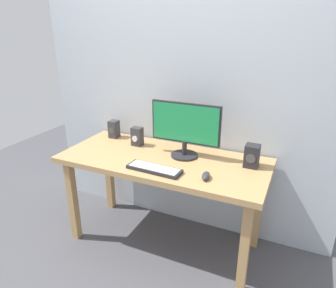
{
  "coord_description": "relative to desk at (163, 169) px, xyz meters",
  "views": [
    {
      "loc": [
        0.91,
        -1.91,
        1.71
      ],
      "look_at": [
        0.04,
        0.0,
        0.88
      ],
      "focal_mm": 32.93,
      "sensor_mm": 36.0,
      "label": 1
    }
  ],
  "objects": [
    {
      "name": "mouse",
      "position": [
        0.39,
        -0.18,
        0.11
      ],
      "size": [
        0.07,
        0.11,
        0.04
      ],
      "primitive_type": "ellipsoid",
      "rotation": [
        0.0,
        0.0,
        0.17
      ],
      "color": "#333338",
      "rests_on": "desk"
    },
    {
      "name": "speaker_left",
      "position": [
        -0.59,
        0.23,
        0.17
      ],
      "size": [
        0.08,
        0.09,
        0.15
      ],
      "color": "#333338",
      "rests_on": "desk"
    },
    {
      "name": "audio_controller",
      "position": [
        -0.31,
        0.15,
        0.17
      ],
      "size": [
        0.09,
        0.08,
        0.15
      ],
      "color": "#333338",
      "rests_on": "desk"
    },
    {
      "name": "speaker_right",
      "position": [
        0.63,
        0.13,
        0.17
      ],
      "size": [
        0.1,
        0.1,
        0.16
      ],
      "color": "#232328",
      "rests_on": "desk"
    },
    {
      "name": "monitor",
      "position": [
        0.13,
        0.11,
        0.32
      ],
      "size": [
        0.53,
        0.2,
        0.41
      ],
      "color": "#232328",
      "rests_on": "desk"
    },
    {
      "name": "keyboard_primary",
      "position": [
        0.03,
        -0.22,
        0.1
      ],
      "size": [
        0.39,
        0.14,
        0.03
      ],
      "color": "#232328",
      "rests_on": "desk"
    },
    {
      "name": "ground_plane",
      "position": [
        0.0,
        0.0,
        -0.67
      ],
      "size": [
        6.0,
        6.0,
        0.0
      ],
      "primitive_type": "plane",
      "color": "#4C4C51"
    },
    {
      "name": "wall_back",
      "position": [
        0.0,
        0.38,
        0.83
      ],
      "size": [
        2.55,
        0.04,
        3.0
      ],
      "primitive_type": "cube",
      "color": "#B2BCC6",
      "rests_on": "ground_plane"
    },
    {
      "name": "desk",
      "position": [
        0.0,
        0.0,
        0.0
      ],
      "size": [
        1.56,
        0.68,
        0.76
      ],
      "color": "tan",
      "rests_on": "ground_plane"
    }
  ]
}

